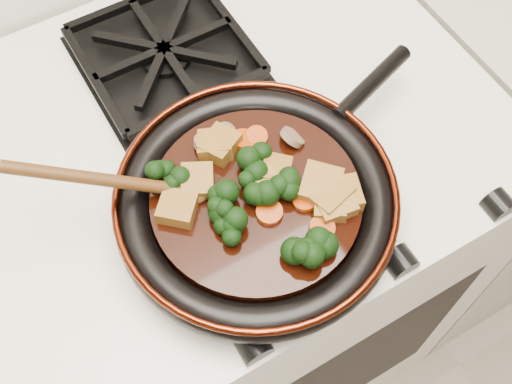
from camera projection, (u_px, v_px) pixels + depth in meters
stove at (227, 263)px, 1.25m from camera, size 0.76×0.60×0.90m
burner_grate_front at (267, 206)px, 0.78m from camera, size 0.23×0.23×0.03m
burner_grate_back at (165, 54)px, 0.90m from camera, size 0.23×0.23×0.03m
skillet at (257, 202)px, 0.75m from camera, size 0.45×0.33×0.05m
braising_sauce at (256, 201)px, 0.75m from camera, size 0.25×0.25×0.02m
tofu_cube_0 at (198, 182)px, 0.74m from camera, size 0.05×0.05×0.03m
tofu_cube_1 at (268, 186)px, 0.73m from camera, size 0.04×0.04×0.03m
tofu_cube_2 at (330, 205)px, 0.72m from camera, size 0.05×0.05×0.02m
tofu_cube_3 at (220, 145)px, 0.76m from camera, size 0.06×0.05×0.03m
tofu_cube_4 at (334, 202)px, 0.72m from camera, size 0.05×0.05×0.03m
tofu_cube_5 at (178, 209)px, 0.72m from camera, size 0.06×0.06×0.02m
tofu_cube_6 at (276, 171)px, 0.74m from camera, size 0.05×0.05×0.03m
tofu_cube_7 at (321, 186)px, 0.73m from camera, size 0.06×0.07×0.03m
tofu_cube_8 at (343, 195)px, 0.73m from camera, size 0.05×0.05×0.02m
tofu_cube_9 at (328, 195)px, 0.73m from camera, size 0.06×0.06×0.03m
tofu_cube_10 at (216, 145)px, 0.76m from camera, size 0.05×0.05×0.03m
broccoli_floret_0 at (224, 202)px, 0.72m from camera, size 0.07×0.07×0.06m
broccoli_floret_1 at (300, 253)px, 0.69m from camera, size 0.07×0.07×0.07m
broccoli_floret_2 at (288, 186)px, 0.73m from camera, size 0.08×0.09×0.07m
broccoli_floret_3 at (252, 192)px, 0.73m from camera, size 0.08×0.08×0.06m
broccoli_floret_4 at (260, 164)px, 0.75m from camera, size 0.09×0.09×0.06m
broccoli_floret_5 at (168, 176)px, 0.74m from camera, size 0.06×0.07×0.06m
broccoli_floret_6 at (238, 226)px, 0.71m from camera, size 0.06×0.06×0.05m
broccoli_floret_7 at (318, 256)px, 0.69m from camera, size 0.09×0.09×0.06m
carrot_coin_0 at (322, 228)px, 0.71m from camera, size 0.03×0.03×0.01m
carrot_coin_1 at (305, 200)px, 0.73m from camera, size 0.03×0.03×0.01m
carrot_coin_2 at (257, 136)px, 0.77m from camera, size 0.03×0.03×0.01m
carrot_coin_3 at (269, 212)px, 0.72m from camera, size 0.03×0.03×0.01m
carrot_coin_4 at (244, 140)px, 0.77m from camera, size 0.03×0.03×0.01m
mushroom_slice_0 at (334, 192)px, 0.73m from camera, size 0.04×0.04×0.02m
mushroom_slice_1 at (209, 143)px, 0.76m from camera, size 0.04×0.04×0.02m
mushroom_slice_2 at (209, 143)px, 0.76m from camera, size 0.05×0.05×0.02m
mushroom_slice_3 at (225, 135)px, 0.77m from camera, size 0.04×0.04×0.03m
mushroom_slice_4 at (292, 137)px, 0.77m from camera, size 0.03×0.03×0.03m
wooden_spoon at (141, 185)px, 0.72m from camera, size 0.13×0.08×0.20m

